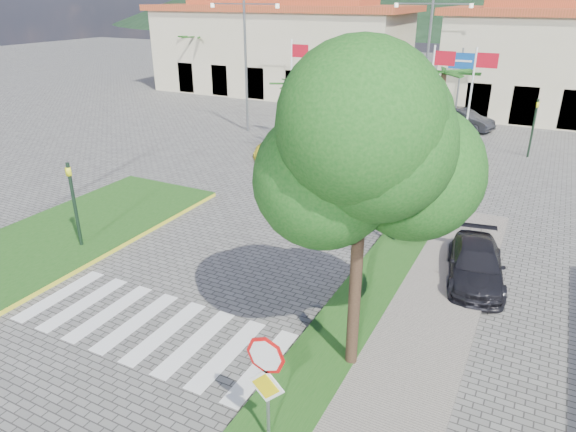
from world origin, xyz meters
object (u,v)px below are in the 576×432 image
at_px(deciduous_tree, 363,162).
at_px(car_side_right, 476,264).
at_px(car_dark_b, 463,119).
at_px(stop_sign, 266,375).
at_px(roundabout_island, 367,153).
at_px(white_van, 267,86).
at_px(car_dark_a, 424,101).

xyz_separation_m(deciduous_tree, car_side_right, (2.00, 5.60, -4.60)).
bearing_deg(car_dark_b, stop_sign, -160.26).
relative_size(roundabout_island, white_van, 2.65).
relative_size(stop_sign, car_dark_b, 0.65).
relative_size(roundabout_island, car_dark_b, 3.10).
bearing_deg(car_side_right, car_dark_b, 90.47).
distance_m(car_dark_a, car_dark_b, 6.82).
bearing_deg(stop_sign, car_dark_a, 98.68).
bearing_deg(roundabout_island, white_van, 134.89).
height_order(stop_sign, car_dark_a, stop_sign).
relative_size(roundabout_island, car_dark_a, 3.51).
distance_m(roundabout_island, car_dark_b, 9.61).
relative_size(roundabout_island, stop_sign, 4.79).
distance_m(stop_sign, deciduous_tree, 4.59).
height_order(car_dark_a, car_dark_b, car_dark_b).
bearing_deg(roundabout_island, deciduous_tree, -72.09).
height_order(deciduous_tree, car_side_right, deciduous_tree).
bearing_deg(stop_sign, roundabout_island, 103.73).
bearing_deg(white_van, car_dark_b, -87.60).
distance_m(roundabout_island, deciduous_tree, 18.55).
relative_size(deciduous_tree, car_side_right, 1.71).
bearing_deg(car_dark_a, stop_sign, -175.54).
bearing_deg(stop_sign, deciduous_tree, 78.82).
height_order(roundabout_island, white_van, roundabout_island).
xyz_separation_m(deciduous_tree, car_dark_a, (-5.87, 31.50, -4.56)).
height_order(deciduous_tree, car_dark_a, deciduous_tree).
bearing_deg(roundabout_island, car_side_right, -56.67).
xyz_separation_m(roundabout_island, car_dark_b, (3.54, 8.92, 0.50)).
distance_m(deciduous_tree, car_dark_b, 26.38).
distance_m(roundabout_island, stop_sign, 20.69).
distance_m(car_dark_a, car_side_right, 27.07).
xyz_separation_m(white_van, car_dark_b, (18.35, -5.95, 0.01)).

